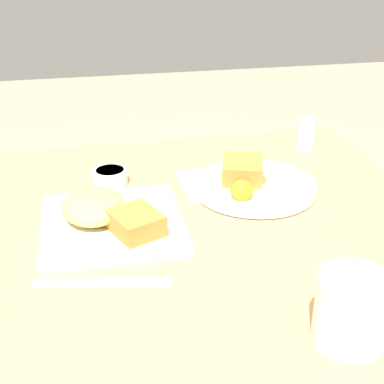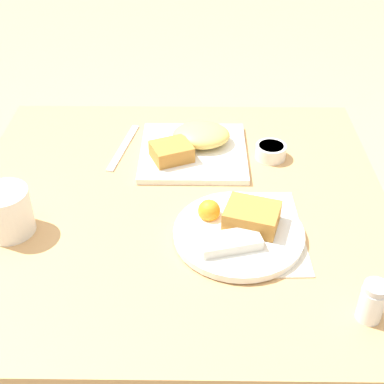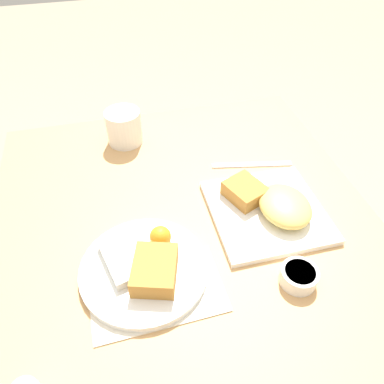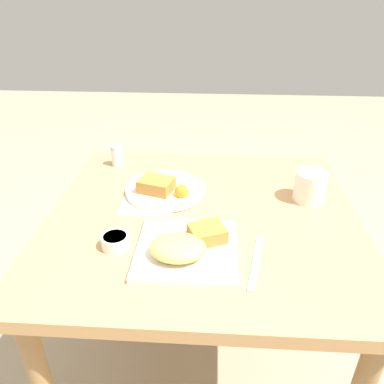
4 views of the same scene
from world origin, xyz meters
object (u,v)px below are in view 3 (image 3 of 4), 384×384
at_px(coffee_mug, 124,127).
at_px(plate_square_near, 271,207).
at_px(sauce_ramekin, 299,276).
at_px(plate_oval_far, 146,267).
at_px(butter_knife, 252,165).

bearing_deg(coffee_mug, plate_square_near, -141.18).
xyz_separation_m(sauce_ramekin, coffee_mug, (0.53, 0.27, 0.03)).
xyz_separation_m(plate_oval_far, butter_knife, (0.26, -0.31, -0.02)).
distance_m(plate_oval_far, sauce_ramekin, 0.29).
distance_m(plate_square_near, plate_oval_far, 0.31).
relative_size(plate_oval_far, coffee_mug, 2.65).
bearing_deg(plate_square_near, plate_oval_far, 106.88).
distance_m(sauce_ramekin, coffee_mug, 0.59).
bearing_deg(sauce_ramekin, plate_oval_far, 72.11).
height_order(plate_square_near, coffee_mug, coffee_mug).
relative_size(plate_oval_far, butter_knife, 1.21).
bearing_deg(sauce_ramekin, coffee_mug, 26.66).
relative_size(plate_square_near, plate_oval_far, 0.99).
height_order(plate_square_near, butter_knife, plate_square_near).
distance_m(plate_square_near, coffee_mug, 0.45).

